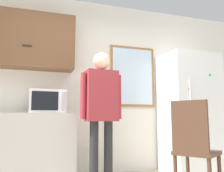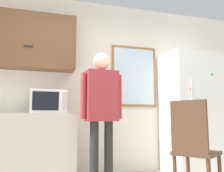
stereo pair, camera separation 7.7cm
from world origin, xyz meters
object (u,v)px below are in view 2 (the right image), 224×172
at_px(person, 102,103).
at_px(refrigerator, 192,112).
at_px(microwave, 48,102).
at_px(chair, 193,145).

distance_m(person, refrigerator, 1.61).
distance_m(microwave, chair, 1.90).
xyz_separation_m(microwave, person, (0.64, -0.36, -0.03)).
bearing_deg(chair, refrigerator, -68.55).
bearing_deg(chair, microwave, 15.13).
distance_m(refrigerator, chair, 1.49).
xyz_separation_m(person, refrigerator, (1.56, 0.37, -0.09)).
xyz_separation_m(person, chair, (0.76, -0.83, -0.47)).
relative_size(refrigerator, chair, 1.85).
relative_size(microwave, chair, 0.47).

